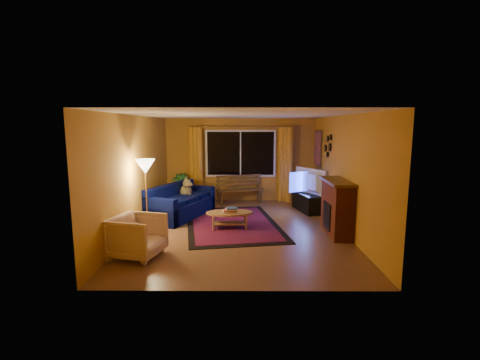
{
  "coord_description": "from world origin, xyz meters",
  "views": [
    {
      "loc": [
        0.05,
        -7.53,
        2.26
      ],
      "look_at": [
        0.0,
        0.3,
        1.05
      ],
      "focal_mm": 26.0,
      "sensor_mm": 36.0,
      "label": 1
    }
  ],
  "objects_px": {
    "tv_console": "(306,202)",
    "coffee_table": "(230,220)",
    "floor_lamp": "(146,197)",
    "armchair": "(138,234)",
    "bench": "(240,197)",
    "sofa": "(181,201)"
  },
  "relations": [
    {
      "from": "sofa",
      "to": "floor_lamp",
      "type": "relative_size",
      "value": 1.25
    },
    {
      "from": "tv_console",
      "to": "armchair",
      "type": "bearing_deg",
      "value": -149.41
    },
    {
      "from": "armchair",
      "to": "coffee_table",
      "type": "xyz_separation_m",
      "value": [
        1.54,
        1.73,
        -0.22
      ]
    },
    {
      "from": "floor_lamp",
      "to": "coffee_table",
      "type": "distance_m",
      "value": 1.87
    },
    {
      "from": "bench",
      "to": "armchair",
      "type": "bearing_deg",
      "value": -131.37
    },
    {
      "from": "bench",
      "to": "tv_console",
      "type": "bearing_deg",
      "value": -45.82
    },
    {
      "from": "tv_console",
      "to": "coffee_table",
      "type": "bearing_deg",
      "value": -153.87
    },
    {
      "from": "coffee_table",
      "to": "floor_lamp",
      "type": "bearing_deg",
      "value": -164.46
    },
    {
      "from": "armchair",
      "to": "coffee_table",
      "type": "bearing_deg",
      "value": -27.03
    },
    {
      "from": "armchair",
      "to": "coffee_table",
      "type": "height_order",
      "value": "armchair"
    },
    {
      "from": "sofa",
      "to": "bench",
      "type": "bearing_deg",
      "value": 68.76
    },
    {
      "from": "coffee_table",
      "to": "tv_console",
      "type": "height_order",
      "value": "tv_console"
    },
    {
      "from": "armchair",
      "to": "floor_lamp",
      "type": "bearing_deg",
      "value": 22.31
    },
    {
      "from": "bench",
      "to": "tv_console",
      "type": "xyz_separation_m",
      "value": [
        1.79,
        -0.91,
        0.03
      ]
    },
    {
      "from": "bench",
      "to": "armchair",
      "type": "height_order",
      "value": "armchair"
    },
    {
      "from": "floor_lamp",
      "to": "tv_console",
      "type": "xyz_separation_m",
      "value": [
        3.72,
        2.1,
        -0.57
      ]
    },
    {
      "from": "bench",
      "to": "tv_console",
      "type": "relative_size",
      "value": 1.2
    },
    {
      "from": "bench",
      "to": "floor_lamp",
      "type": "distance_m",
      "value": 3.63
    },
    {
      "from": "sofa",
      "to": "floor_lamp",
      "type": "distance_m",
      "value": 1.59
    },
    {
      "from": "armchair",
      "to": "tv_console",
      "type": "distance_m",
      "value": 4.89
    },
    {
      "from": "sofa",
      "to": "coffee_table",
      "type": "relative_size",
      "value": 1.94
    },
    {
      "from": "floor_lamp",
      "to": "coffee_table",
      "type": "bearing_deg",
      "value": 15.54
    }
  ]
}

